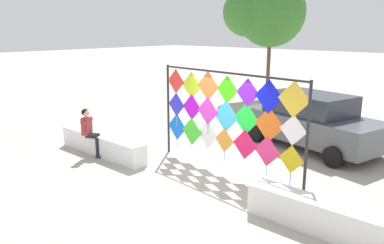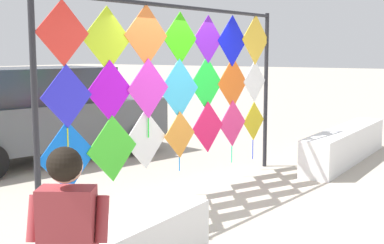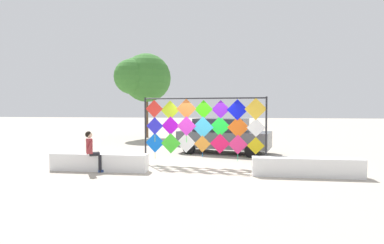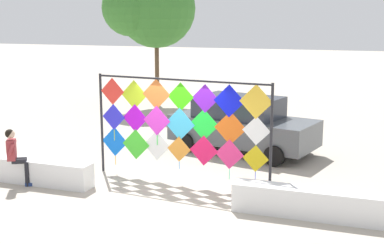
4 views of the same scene
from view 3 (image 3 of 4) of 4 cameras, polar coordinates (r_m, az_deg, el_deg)
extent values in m
plane|color=#ADA393|center=(11.21, 1.47, -9.18)|extent=(120.00, 120.00, 0.00)
cube|color=white|center=(11.65, -17.18, -7.27)|extent=(3.59, 0.52, 0.63)
cube|color=white|center=(10.91, 20.89, -7.99)|extent=(3.59, 0.52, 0.63)
cylinder|color=#232328|center=(12.55, -8.80, -1.64)|extent=(0.07, 0.07, 2.73)
cylinder|color=#232328|center=(11.65, 13.86, -2.01)|extent=(0.07, 0.07, 2.73)
cylinder|color=#232328|center=(11.84, 2.11, 4.51)|extent=(4.82, 0.54, 0.06)
cube|color=blue|center=(12.45, -7.02, -3.91)|extent=(0.82, 0.09, 0.82)
cylinder|color=orange|center=(12.53, -6.99, -6.34)|extent=(0.02, 0.02, 0.25)
cube|color=green|center=(12.22, -4.03, -4.05)|extent=(0.83, 0.09, 0.83)
cube|color=white|center=(12.08, -1.14, -3.97)|extent=(0.80, 0.09, 0.80)
cube|color=orange|center=(11.90, 1.98, -4.16)|extent=(0.67, 0.08, 0.67)
cylinder|color=#167CE5|center=(11.97, 1.98, -6.22)|extent=(0.02, 0.02, 0.20)
cube|color=#F11858|center=(11.80, 5.31, -4.08)|extent=(0.78, 0.09, 0.79)
cube|color=#EF2F79|center=(11.73, 8.67, -4.22)|extent=(0.76, 0.09, 0.76)
cylinder|color=#16E595|center=(11.82, 8.66, -6.71)|extent=(0.02, 0.02, 0.28)
cube|color=gold|center=(11.71, 11.98, -4.42)|extent=(0.67, 0.08, 0.67)
cylinder|color=blue|center=(11.80, 11.96, -6.86)|extent=(0.02, 0.02, 0.35)
cube|color=#2A29D8|center=(12.37, -7.07, -0.75)|extent=(0.72, 0.08, 0.72)
cylinder|color=yellow|center=(12.42, -7.04, -3.07)|extent=(0.02, 0.02, 0.29)
cube|color=#AF0ED8|center=(12.17, -4.09, -0.70)|extent=(0.76, 0.09, 0.76)
cylinder|color=#41E516|center=(12.23, -4.07, -3.43)|extent=(0.02, 0.02, 0.41)
cube|color=#E035D0|center=(11.98, -1.05, -0.77)|extent=(0.79, 0.09, 0.79)
cylinder|color=#16E529|center=(12.03, -1.04, -3.26)|extent=(0.02, 0.02, 0.26)
cube|color=#3CBFF4|center=(11.85, 2.07, -1.01)|extent=(0.85, 0.10, 0.85)
cylinder|color=#E55216|center=(11.92, 2.07, -3.94)|extent=(0.02, 0.02, 0.37)
cube|color=#1EEF3A|center=(11.76, 5.30, -0.85)|extent=(0.81, 0.09, 0.81)
cube|color=orange|center=(11.68, 8.74, -1.01)|extent=(0.85, 0.10, 0.85)
cylinder|color=#169EE5|center=(11.75, 8.72, -3.94)|extent=(0.02, 0.02, 0.36)
cube|color=white|center=(11.65, 12.02, -1.04)|extent=(0.71, 0.08, 0.71)
cube|color=red|center=(12.37, -7.17, 2.50)|extent=(0.73, 0.08, 0.73)
cylinder|color=#16DBE5|center=(12.39, -7.14, 0.25)|extent=(0.02, 0.02, 0.24)
cube|color=#B8DA21|center=(12.17, -4.18, 2.25)|extent=(0.78, 0.09, 0.79)
cube|color=orange|center=(11.97, -1.09, 2.53)|extent=(0.81, 0.09, 0.81)
cube|color=#3BD811|center=(11.83, 2.20, 2.42)|extent=(0.73, 0.08, 0.73)
cylinder|color=#BA16E5|center=(11.85, 2.21, -0.15)|extent=(0.02, 0.02, 0.33)
cube|color=#761DD0|center=(11.73, 5.45, 2.40)|extent=(0.72, 0.08, 0.72)
cylinder|color=#7FE516|center=(11.75, 5.44, -0.15)|extent=(0.02, 0.02, 0.32)
cube|color=#0B15E3|center=(11.65, 8.58, 2.31)|extent=(0.81, 0.09, 0.81)
cube|color=yellow|center=(11.61, 11.97, 2.43)|extent=(0.84, 0.10, 0.84)
cylinder|color=black|center=(11.33, -17.03, -7.54)|extent=(0.11, 0.11, 0.63)
cylinder|color=black|center=(11.26, -17.94, -5.83)|extent=(0.37, 0.29, 0.13)
cube|color=navy|center=(11.39, -16.71, -8.87)|extent=(0.26, 0.21, 0.09)
cylinder|color=black|center=(11.50, -17.12, -7.39)|extent=(0.11, 0.11, 0.63)
cylinder|color=black|center=(11.43, -18.01, -5.71)|extent=(0.37, 0.29, 0.13)
cube|color=navy|center=(11.55, -16.80, -8.71)|extent=(0.26, 0.21, 0.09)
cube|color=#993338|center=(11.29, -18.88, -4.34)|extent=(0.35, 0.41, 0.52)
sphere|color=#DBB293|center=(11.25, -18.91, -2.32)|extent=(0.22, 0.22, 0.22)
sphere|color=black|center=(11.25, -19.01, -2.24)|extent=(0.22, 0.22, 0.22)
cylinder|color=#993338|center=(11.07, -18.69, -4.21)|extent=(0.19, 0.16, 0.31)
cylinder|color=#993338|center=(11.51, -18.86, -3.96)|extent=(0.19, 0.16, 0.31)
cube|color=#4C5156|center=(15.49, 6.14, -3.25)|extent=(4.89, 2.98, 0.81)
cube|color=#282D38|center=(15.48, 5.57, -0.54)|extent=(2.88, 2.27, 0.65)
cylinder|color=black|center=(16.17, 12.36, -4.50)|extent=(0.65, 0.38, 0.61)
cylinder|color=black|center=(14.26, 11.16, -5.44)|extent=(0.65, 0.38, 0.61)
cylinder|color=black|center=(16.92, 1.91, -4.13)|extent=(0.65, 0.38, 0.61)
cylinder|color=black|center=(15.10, -0.54, -4.94)|extent=(0.65, 0.38, 0.61)
cylinder|color=brown|center=(23.73, -8.52, 1.32)|extent=(0.21, 0.21, 3.53)
sphere|color=#38752D|center=(23.84, -8.57, 8.26)|extent=(3.73, 3.73, 3.73)
sphere|color=#38752D|center=(24.09, -10.31, 8.81)|extent=(2.72, 2.72, 2.72)
sphere|color=#38752D|center=(23.25, -11.38, 8.43)|extent=(2.63, 2.63, 2.63)
camera|label=1|loc=(6.37, 60.23, 14.79)|focal=36.34mm
camera|label=2|loc=(10.55, -36.20, 0.88)|focal=49.12mm
camera|label=4|loc=(4.12, 105.97, 27.19)|focal=48.98mm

